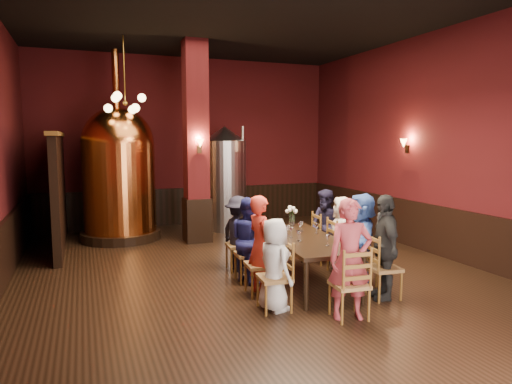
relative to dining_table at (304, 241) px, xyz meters
name	(u,v)px	position (x,y,z in m)	size (l,w,h in m)	color
room	(252,144)	(-0.61, 0.80, 1.56)	(10.00, 10.02, 4.50)	black
wainscot_right	(432,229)	(3.35, 0.80, -0.19)	(0.08, 9.90, 1.00)	black
wainscot_back	(189,206)	(-0.61, 5.76, -0.19)	(7.90, 0.08, 1.00)	black
column	(196,143)	(-0.91, 3.60, 1.56)	(0.58, 0.58, 4.50)	#490F13
partition	(59,193)	(-3.81, 4.00, 0.51)	(0.22, 3.50, 2.40)	black
pendant_cluster	(125,103)	(-2.41, 3.70, 2.41)	(0.90, 0.90, 1.70)	#A57226
sconce_wall	(407,145)	(3.29, 1.60, 1.51)	(0.20, 0.20, 0.36)	black
sconce_column	(199,145)	(-0.91, 3.30, 1.51)	(0.20, 0.20, 0.36)	black
dining_table	(304,241)	(0.00, 0.00, 0.00)	(1.19, 2.47, 0.75)	black
chair_0	(274,277)	(-0.93, -0.93, -0.23)	(0.46, 0.46, 0.92)	brown
person_0	(274,265)	(-0.93, -0.93, -0.05)	(0.62, 0.41, 1.28)	silver
chair_1	(260,264)	(-0.87, -0.26, -0.23)	(0.46, 0.46, 0.92)	brown
person_1	(260,245)	(-0.87, -0.26, 0.07)	(0.55, 0.36, 1.51)	red
chair_2	(249,254)	(-0.82, 0.40, -0.23)	(0.46, 0.46, 0.92)	brown
person_2	(249,239)	(-0.82, 0.40, 0.01)	(0.68, 0.34, 1.40)	navy
chair_3	(239,245)	(-0.77, 1.07, -0.23)	(0.46, 0.46, 0.92)	brown
person_3	(239,233)	(-0.77, 1.07, -0.02)	(0.86, 0.50, 1.34)	black
chair_4	(384,268)	(0.77, -1.07, -0.23)	(0.46, 0.46, 0.92)	brown
person_4	(384,247)	(0.77, -1.07, 0.09)	(0.91, 0.38, 1.55)	black
chair_5	(361,256)	(0.82, -0.40, -0.23)	(0.46, 0.46, 0.92)	brown
person_5	(361,239)	(0.82, -0.40, 0.06)	(1.38, 0.44, 1.49)	#3B5FB1
chair_6	(342,247)	(0.87, 0.26, -0.23)	(0.46, 0.46, 0.92)	brown
person_6	(342,235)	(0.87, 0.26, -0.01)	(0.66, 0.43, 1.35)	beige
chair_7	(326,239)	(0.93, 0.93, -0.23)	(0.46, 0.46, 0.92)	brown
person_7	(326,226)	(0.93, 0.93, 0.01)	(0.68, 0.33, 1.40)	#1B1830
chair_8	(349,284)	(-0.13, -1.54, -0.23)	(0.46, 0.46, 0.92)	brown
person_8	(350,259)	(-0.13, -1.54, 0.10)	(0.58, 0.38, 1.59)	#9B333C
copper_kettle	(119,172)	(-2.54, 4.45, 0.89)	(1.83, 1.83, 4.33)	black
steel_vessel	(225,178)	(0.10, 4.71, 0.64)	(1.27, 1.27, 2.65)	#B2B2B7
rose_vase	(292,212)	(0.24, 0.98, 0.31)	(0.22, 0.22, 0.38)	white
wine_glass_0	(302,226)	(0.19, 0.48, 0.15)	(0.07, 0.07, 0.17)	white
wine_glass_1	(298,236)	(-0.21, -0.19, 0.15)	(0.07, 0.07, 0.17)	white
wine_glass_2	(300,236)	(-0.19, -0.21, 0.15)	(0.07, 0.07, 0.17)	white
wine_glass_3	(300,228)	(0.09, 0.36, 0.15)	(0.07, 0.07, 0.17)	white
wine_glass_4	(276,227)	(-0.27, 0.55, 0.15)	(0.07, 0.07, 0.17)	white
wine_glass_5	(316,229)	(0.33, 0.22, 0.15)	(0.07, 0.07, 0.17)	white
wine_glass_6	(288,230)	(-0.19, 0.25, 0.15)	(0.07, 0.07, 0.17)	white
wine_glass_7	(291,233)	(-0.21, 0.07, 0.15)	(0.07, 0.07, 0.17)	white
wine_glass_8	(328,240)	(0.06, -0.63, 0.15)	(0.07, 0.07, 0.17)	white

